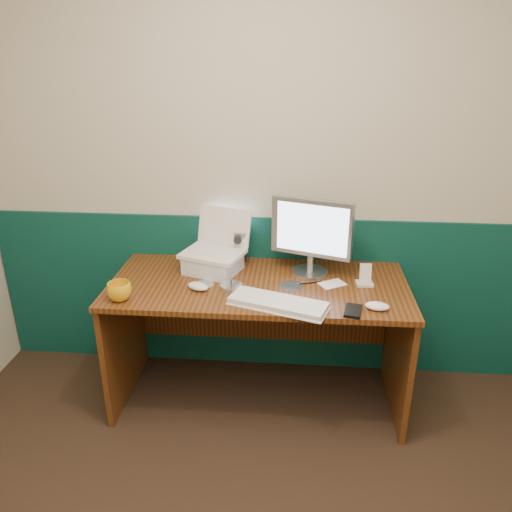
# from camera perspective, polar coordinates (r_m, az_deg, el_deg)

# --- Properties ---
(back_wall) EXTENTS (3.50, 0.04, 2.50)m
(back_wall) POSITION_cam_1_polar(r_m,az_deg,el_deg) (2.86, 2.58, 9.17)
(back_wall) COLOR #BAB49D
(back_wall) RESTS_ON ground
(wainscot) EXTENTS (3.48, 0.02, 1.00)m
(wainscot) POSITION_cam_1_polar(r_m,az_deg,el_deg) (3.11, 2.33, -4.45)
(wainscot) COLOR #07332D
(wainscot) RESTS_ON ground
(desk) EXTENTS (1.60, 0.70, 0.75)m
(desk) POSITION_cam_1_polar(r_m,az_deg,el_deg) (2.87, 0.26, -9.87)
(desk) COLOR #3E1D0B
(desk) RESTS_ON ground
(laptop_riser) EXTENTS (0.34, 0.31, 0.10)m
(laptop_riser) POSITION_cam_1_polar(r_m,az_deg,el_deg) (2.81, -4.93, -0.85)
(laptop_riser) COLOR silver
(laptop_riser) RESTS_ON desk
(laptop) EXTENTS (0.38, 0.34, 0.27)m
(laptop) POSITION_cam_1_polar(r_m,az_deg,el_deg) (2.74, -5.06, 2.65)
(laptop) COLOR silver
(laptop) RESTS_ON laptop_riser
(monitor) EXTENTS (0.46, 0.26, 0.45)m
(monitor) POSITION_cam_1_polar(r_m,az_deg,el_deg) (2.73, 6.34, 2.26)
(monitor) COLOR #ADAEB2
(monitor) RESTS_ON desk
(keyboard) EXTENTS (0.50, 0.30, 0.03)m
(keyboard) POSITION_cam_1_polar(r_m,az_deg,el_deg) (2.45, 2.52, -5.48)
(keyboard) COLOR white
(keyboard) RESTS_ON desk
(mouse_right) EXTENTS (0.13, 0.09, 0.04)m
(mouse_right) POSITION_cam_1_polar(r_m,az_deg,el_deg) (2.48, 13.68, -5.59)
(mouse_right) COLOR white
(mouse_right) RESTS_ON desk
(mouse_left) EXTENTS (0.14, 0.11, 0.04)m
(mouse_left) POSITION_cam_1_polar(r_m,az_deg,el_deg) (2.62, -6.64, -3.46)
(mouse_left) COLOR silver
(mouse_left) RESTS_ON desk
(mug) EXTENTS (0.16, 0.16, 0.10)m
(mug) POSITION_cam_1_polar(r_m,az_deg,el_deg) (2.58, -15.35, -3.92)
(mug) COLOR gold
(mug) RESTS_ON desk
(camcorder) EXTENTS (0.09, 0.12, 0.18)m
(camcorder) POSITION_cam_1_polar(r_m,az_deg,el_deg) (2.90, -1.83, 0.90)
(camcorder) COLOR #B5B5BA
(camcorder) RESTS_ON desk
(cd_spindle) EXTENTS (0.12, 0.12, 0.02)m
(cd_spindle) POSITION_cam_1_polar(r_m,az_deg,el_deg) (2.62, -2.85, -3.52)
(cd_spindle) COLOR silver
(cd_spindle) RESTS_ON desk
(cd_loose_a) EXTENTS (0.11, 0.11, 0.00)m
(cd_loose_a) POSITION_cam_1_polar(r_m,az_deg,el_deg) (2.68, -5.98, -3.22)
(cd_loose_a) COLOR #ADB6BD
(cd_loose_a) RESTS_ON desk
(cd_loose_b) EXTENTS (0.12, 0.12, 0.00)m
(cd_loose_b) POSITION_cam_1_polar(r_m,az_deg,el_deg) (2.66, 4.07, -3.42)
(cd_loose_b) COLOR #ADB5BD
(cd_loose_b) RESTS_ON desk
(pen) EXTENTS (0.12, 0.05, 0.01)m
(pen) POSITION_cam_1_polar(r_m,az_deg,el_deg) (2.69, 6.24, -3.06)
(pen) COLOR black
(pen) RESTS_ON desk
(papers) EXTENTS (0.16, 0.15, 0.00)m
(papers) POSITION_cam_1_polar(r_m,az_deg,el_deg) (2.70, 8.70, -3.17)
(papers) COLOR white
(papers) RESTS_ON desk
(dock) EXTENTS (0.09, 0.07, 0.02)m
(dock) POSITION_cam_1_polar(r_m,az_deg,el_deg) (2.72, 12.29, -3.09)
(dock) COLOR silver
(dock) RESTS_ON desk
(music_player) EXTENTS (0.06, 0.04, 0.11)m
(music_player) POSITION_cam_1_polar(r_m,az_deg,el_deg) (2.70, 12.40, -1.92)
(music_player) COLOR silver
(music_player) RESTS_ON dock
(pda) EXTENTS (0.10, 0.14, 0.02)m
(pda) POSITION_cam_1_polar(r_m,az_deg,el_deg) (2.44, 11.04, -6.18)
(pda) COLOR black
(pda) RESTS_ON desk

